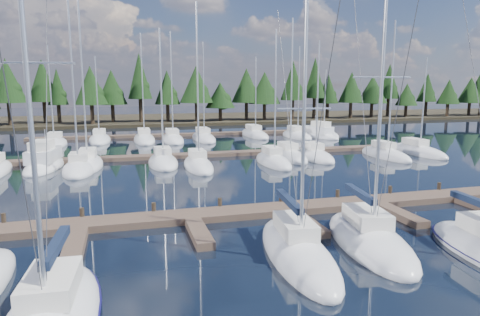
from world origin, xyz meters
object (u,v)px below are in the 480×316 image
object	(u,v)px
front_sailboat_3	(369,240)
motor_yacht_left	(44,163)
main_dock	(291,211)
front_sailboat_2	(297,252)
motor_yacht_right	(319,134)

from	to	relation	value
front_sailboat_3	motor_yacht_left	world-z (taller)	front_sailboat_3
main_dock	front_sailboat_2	world-z (taller)	front_sailboat_2
main_dock	motor_yacht_right	size ratio (longest dim) A/B	5.20
main_dock	front_sailboat_2	bearing A→B (deg)	-109.39
motor_yacht_right	motor_yacht_left	bearing A→B (deg)	-156.78
main_dock	motor_yacht_right	bearing A→B (deg)	61.93
front_sailboat_2	main_dock	bearing A→B (deg)	70.61
main_dock	front_sailboat_3	xyz separation A→B (m)	(1.80, -5.70, 0.09)
front_sailboat_2	motor_yacht_right	bearing A→B (deg)	63.14
main_dock	motor_yacht_left	bearing A→B (deg)	130.23
motor_yacht_left	main_dock	bearing A→B (deg)	-49.77
front_sailboat_2	motor_yacht_left	world-z (taller)	front_sailboat_2
front_sailboat_2	motor_yacht_right	world-z (taller)	front_sailboat_2
motor_yacht_left	motor_yacht_right	bearing A→B (deg)	23.22
motor_yacht_left	motor_yacht_right	distance (m)	38.79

